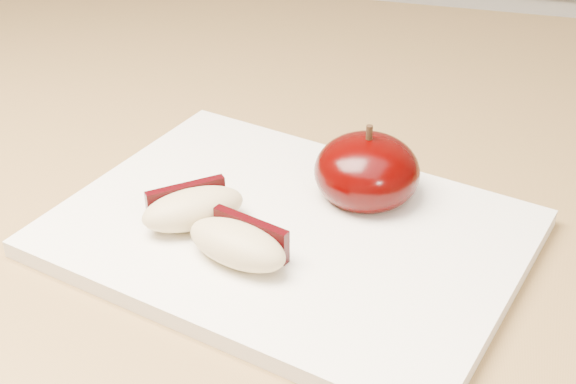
# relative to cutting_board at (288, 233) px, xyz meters

# --- Properties ---
(back_cabinet) EXTENTS (2.40, 0.62, 0.94)m
(back_cabinet) POSITION_rel_cutting_board_xyz_m (0.08, 0.84, -0.43)
(back_cabinet) COLOR silver
(back_cabinet) RESTS_ON ground
(cutting_board) EXTENTS (0.33, 0.27, 0.01)m
(cutting_board) POSITION_rel_cutting_board_xyz_m (0.00, 0.00, 0.00)
(cutting_board) COLOR white
(cutting_board) RESTS_ON island_counter
(apple_half) EXTENTS (0.08, 0.08, 0.06)m
(apple_half) POSITION_rel_cutting_board_xyz_m (0.04, 0.05, 0.02)
(apple_half) COLOR black
(apple_half) RESTS_ON cutting_board
(apple_wedge_a) EXTENTS (0.07, 0.07, 0.02)m
(apple_wedge_a) POSITION_rel_cutting_board_xyz_m (-0.06, -0.01, 0.02)
(apple_wedge_a) COLOR tan
(apple_wedge_a) RESTS_ON cutting_board
(apple_wedge_b) EXTENTS (0.07, 0.05, 0.02)m
(apple_wedge_b) POSITION_rel_cutting_board_xyz_m (-0.02, -0.04, 0.02)
(apple_wedge_b) COLOR tan
(apple_wedge_b) RESTS_ON cutting_board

